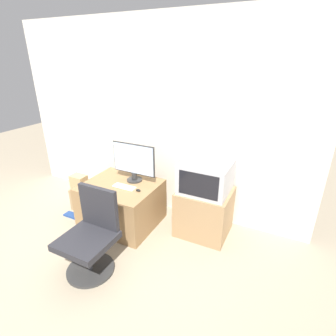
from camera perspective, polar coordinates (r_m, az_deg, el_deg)
name	(u,v)px	position (r m, az deg, el deg)	size (l,w,h in m)	color
ground_plane	(97,254)	(3.28, -15.29, -17.64)	(12.00, 12.00, 0.00)	tan
wall_back	(151,119)	(3.66, -3.71, 10.53)	(4.40, 0.05, 2.60)	silver
desk	(122,204)	(3.58, -10.05, -7.63)	(0.94, 0.80, 0.57)	#937047
side_stand	(204,211)	(3.37, 7.85, -9.36)	(0.63, 0.56, 0.59)	#A37F56
main_monitor	(133,162)	(3.41, -7.52, 1.41)	(0.62, 0.20, 0.51)	#2D2D2D
keyboard	(124,187)	(3.36, -9.50, -4.06)	(0.30, 0.10, 0.01)	white
mouse	(138,190)	(3.24, -6.49, -4.85)	(0.06, 0.04, 0.03)	black
crt_tv	(206,176)	(3.15, 8.26, -1.81)	(0.57, 0.54, 0.37)	#B7B7BC
office_chair	(91,237)	(2.89, -16.41, -14.26)	(0.51, 0.51, 0.89)	#333333
cardboard_box_lower	(82,200)	(4.06, -18.27, -6.62)	(0.31, 0.17, 0.32)	#A3845B
cardboard_box_upper	(79,183)	(3.93, -18.77, -3.11)	(0.22, 0.15, 0.23)	tan
book	(72,215)	(4.03, -20.13, -9.63)	(0.24, 0.11, 0.02)	navy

